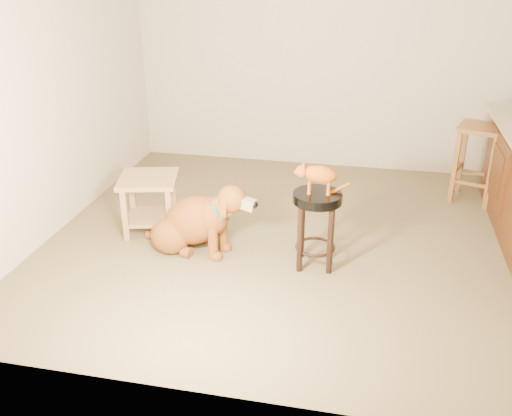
% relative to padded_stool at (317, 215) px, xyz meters
% --- Properties ---
extents(floor, '(4.50, 4.00, 0.01)m').
position_rel_padded_stool_xyz_m(floor, '(-0.11, 0.39, -0.45)').
color(floor, brown).
rests_on(floor, ground).
extents(room_shell, '(4.54, 4.04, 2.62)m').
position_rel_padded_stool_xyz_m(room_shell, '(-0.11, 0.39, 1.23)').
color(room_shell, beige).
rests_on(room_shell, ground).
extents(padded_stool, '(0.39, 0.39, 0.63)m').
position_rel_padded_stool_xyz_m(padded_stool, '(0.00, 0.00, 0.00)').
color(padded_stool, black).
rests_on(padded_stool, ground).
extents(wood_stool, '(0.53, 0.53, 0.78)m').
position_rel_padded_stool_xyz_m(wood_stool, '(1.41, 1.65, -0.04)').
color(wood_stool, brown).
rests_on(wood_stool, ground).
extents(side_table, '(0.60, 0.60, 0.52)m').
position_rel_padded_stool_xyz_m(side_table, '(-1.53, 0.31, -0.11)').
color(side_table, '#977246').
rests_on(side_table, ground).
extents(golden_retriever, '(1.07, 0.59, 0.69)m').
position_rel_padded_stool_xyz_m(golden_retriever, '(-1.02, 0.04, -0.19)').
color(golden_retriever, brown).
rests_on(golden_retriever, ground).
extents(tabby_kitten, '(0.44, 0.18, 0.28)m').
position_rel_padded_stool_xyz_m(tabby_kitten, '(-0.01, 0.00, 0.33)').
color(tabby_kitten, '#90410E').
rests_on(tabby_kitten, padded_stool).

